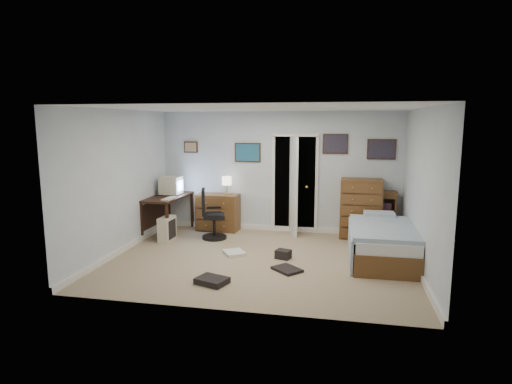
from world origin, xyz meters
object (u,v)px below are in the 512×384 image
Objects in this scene: office_chair at (211,220)px; tall_dresser at (361,209)px; computer_desk at (164,204)px; bed at (382,241)px; low_dresser at (218,212)px.

tall_dresser is (2.89, 0.65, 0.20)m from office_chair.
office_chair is (1.10, -0.25, -0.22)m from computer_desk.
tall_dresser is at bearing 102.22° from bed.
office_chair is at bearing -165.61° from tall_dresser.
bed is at bearing -18.72° from low_dresser.
office_chair is 3.25m from bed.
low_dresser is (-0.06, 0.68, 0.00)m from office_chair.
office_chair is at bearing 167.84° from bed.
tall_dresser reaches higher than bed.
low_dresser is 3.51m from bed.
low_dresser is at bearing 78.41° from office_chair.
tall_dresser reaches higher than computer_desk.
low_dresser is at bearing -178.87° from tall_dresser.
tall_dresser is 1.38m from bed.
tall_dresser is at bearing 7.88° from computer_desk.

